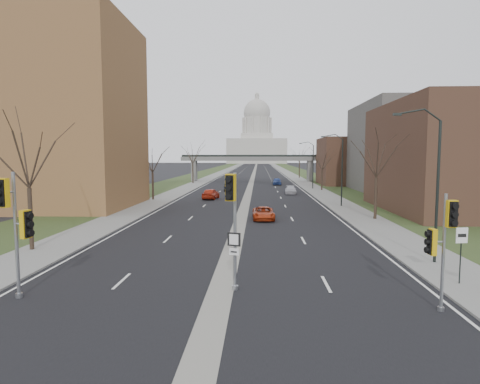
# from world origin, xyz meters

# --- Properties ---
(ground) EXTENTS (700.00, 700.00, 0.00)m
(ground) POSITION_xyz_m (0.00, 0.00, 0.00)
(ground) COLOR black
(ground) RESTS_ON ground
(road_surface) EXTENTS (20.00, 600.00, 0.01)m
(road_surface) POSITION_xyz_m (0.00, 150.00, 0.01)
(road_surface) COLOR black
(road_surface) RESTS_ON ground
(median_strip) EXTENTS (1.20, 600.00, 0.02)m
(median_strip) POSITION_xyz_m (0.00, 150.00, 0.00)
(median_strip) COLOR gray
(median_strip) RESTS_ON ground
(sidewalk_right) EXTENTS (4.00, 600.00, 0.12)m
(sidewalk_right) POSITION_xyz_m (12.00, 150.00, 0.06)
(sidewalk_right) COLOR gray
(sidewalk_right) RESTS_ON ground
(sidewalk_left) EXTENTS (4.00, 600.00, 0.12)m
(sidewalk_left) POSITION_xyz_m (-12.00, 150.00, 0.06)
(sidewalk_left) COLOR gray
(sidewalk_left) RESTS_ON ground
(grass_verge_right) EXTENTS (8.00, 600.00, 0.10)m
(grass_verge_right) POSITION_xyz_m (18.00, 150.00, 0.05)
(grass_verge_right) COLOR #2D3B1B
(grass_verge_right) RESTS_ON ground
(grass_verge_left) EXTENTS (8.00, 600.00, 0.10)m
(grass_verge_left) POSITION_xyz_m (-18.00, 150.00, 0.05)
(grass_verge_left) COLOR #2D3B1B
(grass_verge_left) RESTS_ON ground
(apartment_building) EXTENTS (25.00, 16.00, 22.00)m
(apartment_building) POSITION_xyz_m (-26.00, 30.00, 11.00)
(apartment_building) COLOR brown
(apartment_building) RESTS_ON ground
(commercial_block_near) EXTENTS (16.00, 20.00, 12.00)m
(commercial_block_near) POSITION_xyz_m (24.00, 28.00, 6.00)
(commercial_block_near) COLOR #492D22
(commercial_block_near) RESTS_ON ground
(commercial_block_mid) EXTENTS (18.00, 22.00, 15.00)m
(commercial_block_mid) POSITION_xyz_m (28.00, 52.00, 7.50)
(commercial_block_mid) COLOR #5C5854
(commercial_block_mid) RESTS_ON ground
(commercial_block_far) EXTENTS (14.00, 14.00, 10.00)m
(commercial_block_far) POSITION_xyz_m (22.00, 70.00, 5.00)
(commercial_block_far) COLOR #492D22
(commercial_block_far) RESTS_ON ground
(pedestrian_bridge) EXTENTS (34.00, 3.00, 6.45)m
(pedestrian_bridge) POSITION_xyz_m (0.00, 80.00, 4.84)
(pedestrian_bridge) COLOR slate
(pedestrian_bridge) RESTS_ON ground
(capitol) EXTENTS (48.00, 42.00, 55.75)m
(capitol) POSITION_xyz_m (0.00, 320.00, 18.60)
(capitol) COLOR #BBB7AB
(capitol) RESTS_ON ground
(streetlight_near) EXTENTS (2.61, 0.20, 8.70)m
(streetlight_near) POSITION_xyz_m (10.99, 6.00, 6.95)
(streetlight_near) COLOR black
(streetlight_near) RESTS_ON sidewalk_right
(streetlight_mid) EXTENTS (2.61, 0.20, 8.70)m
(streetlight_mid) POSITION_xyz_m (10.99, 32.00, 6.95)
(streetlight_mid) COLOR black
(streetlight_mid) RESTS_ON sidewalk_right
(streetlight_far) EXTENTS (2.61, 0.20, 8.70)m
(streetlight_far) POSITION_xyz_m (10.99, 58.00, 6.95)
(streetlight_far) COLOR black
(streetlight_far) RESTS_ON sidewalk_right
(tree_left_a) EXTENTS (7.20, 7.20, 9.40)m
(tree_left_a) POSITION_xyz_m (-13.00, 8.00, 6.64)
(tree_left_a) COLOR #382B21
(tree_left_a) RESTS_ON sidewalk_left
(tree_left_b) EXTENTS (6.75, 6.75, 8.81)m
(tree_left_b) POSITION_xyz_m (-13.00, 38.00, 6.23)
(tree_left_b) COLOR #382B21
(tree_left_b) RESTS_ON sidewalk_left
(tree_left_c) EXTENTS (7.65, 7.65, 9.99)m
(tree_left_c) POSITION_xyz_m (-13.00, 72.00, 7.04)
(tree_left_c) COLOR #382B21
(tree_left_c) RESTS_ON sidewalk_left
(tree_right_a) EXTENTS (7.20, 7.20, 9.40)m
(tree_right_a) POSITION_xyz_m (13.00, 22.00, 6.64)
(tree_right_a) COLOR #382B21
(tree_right_a) RESTS_ON sidewalk_right
(tree_right_b) EXTENTS (6.30, 6.30, 8.22)m
(tree_right_b) POSITION_xyz_m (13.00, 55.00, 5.82)
(tree_right_b) COLOR #382B21
(tree_right_b) RESTS_ON sidewalk_right
(tree_right_c) EXTENTS (7.65, 7.65, 9.99)m
(tree_right_c) POSITION_xyz_m (13.00, 95.00, 7.04)
(tree_right_c) COLOR #382B21
(tree_right_c) RESTS_ON sidewalk_right
(signal_pole_left) EXTENTS (1.16, 0.92, 5.50)m
(signal_pole_left) POSITION_xyz_m (-8.54, -0.69, 3.60)
(signal_pole_left) COLOR gray
(signal_pole_left) RESTS_ON ground
(signal_pole_median) EXTENTS (0.73, 0.91, 5.41)m
(signal_pole_median) POSITION_xyz_m (0.57, 0.74, 3.77)
(signal_pole_median) COLOR gray
(signal_pole_median) RESTS_ON ground
(signal_pole_right) EXTENTS (0.88, 0.82, 4.71)m
(signal_pole_right) POSITION_xyz_m (8.85, -1.32, 3.08)
(signal_pole_right) COLOR gray
(signal_pole_right) RESTS_ON ground
(speed_limit_sign) EXTENTS (0.58, 0.12, 2.69)m
(speed_limit_sign) POSITION_xyz_m (11.30, 2.11, 1.97)
(speed_limit_sign) COLOR black
(speed_limit_sign) RESTS_ON sidewalk_right
(car_left_near) EXTENTS (2.37, 4.72, 1.54)m
(car_left_near) POSITION_xyz_m (-5.14, 39.99, 0.77)
(car_left_near) COLOR #B22B14
(car_left_near) RESTS_ON ground
(car_left_far) EXTENTS (1.61, 4.37, 1.43)m
(car_left_far) POSITION_xyz_m (-3.55, 53.59, 0.71)
(car_left_far) COLOR black
(car_left_far) RESTS_ON ground
(car_right_near) EXTENTS (2.21, 4.53, 1.24)m
(car_right_near) POSITION_xyz_m (2.21, 21.69, 0.62)
(car_right_near) COLOR #A93212
(car_right_near) RESTS_ON ground
(car_right_mid) EXTENTS (2.04, 4.49, 1.28)m
(car_right_mid) POSITION_xyz_m (6.93, 48.35, 0.64)
(car_right_mid) COLOR #AFAEB7
(car_right_mid) RESTS_ON ground
(car_right_far) EXTENTS (1.86, 4.48, 1.52)m
(car_right_far) POSITION_xyz_m (5.63, 68.90, 0.76)
(car_right_far) COLOR navy
(car_right_far) RESTS_ON ground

